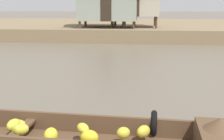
# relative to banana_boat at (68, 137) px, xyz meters

# --- Properties ---
(ground_plane) EXTENTS (300.00, 300.00, 0.00)m
(ground_plane) POSITION_rel_banana_boat_xyz_m (-0.03, 5.95, -0.27)
(ground_plane) COLOR #665B4C
(riverbank_strip) EXTENTS (160.00, 20.00, 0.97)m
(riverbank_strip) POSITION_rel_banana_boat_xyz_m (-0.03, 25.43, 0.21)
(riverbank_strip) COLOR #7F6B4C
(riverbank_strip) RESTS_ON ground
(banana_boat) EXTENTS (5.94, 1.75, 0.79)m
(banana_boat) POSITION_rel_banana_boat_xyz_m (0.00, 0.00, 0.00)
(banana_boat) COLOR brown
(banana_boat) RESTS_ON ground
(stilt_house_left) EXTENTS (3.82, 3.24, 3.70)m
(stilt_house_left) POSITION_rel_banana_boat_xyz_m (-2.46, 19.59, 2.56)
(stilt_house_left) COLOR #4C3826
(stilt_house_left) RESTS_ON riverbank_strip
(stilt_house_mid_left) EXTENTS (5.14, 3.21, 3.49)m
(stilt_house_mid_left) POSITION_rel_banana_boat_xyz_m (-1.41, 17.93, 2.45)
(stilt_house_mid_left) COLOR #4C3826
(stilt_house_mid_left) RESTS_ON riverbank_strip
(vendor_person) EXTENTS (0.44, 0.44, 1.66)m
(vendor_person) POSITION_rel_banana_boat_xyz_m (-0.13, 17.20, 1.62)
(vendor_person) COLOR #332D28
(vendor_person) RESTS_ON riverbank_strip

